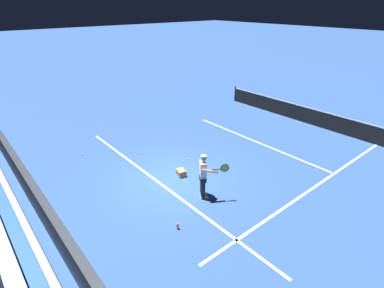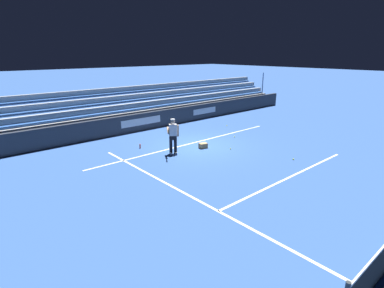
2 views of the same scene
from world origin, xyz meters
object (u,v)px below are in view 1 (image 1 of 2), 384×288
object	(u,v)px
tennis_player	(204,176)
water_bottle	(178,226)
tennis_ball_far_right	(140,153)
tennis_ball_far_left	(187,159)
ball_box_cardboard	(181,173)
tennis_ball_stray_back	(218,135)
tennis_ball_toward_net	(82,154)
tennis_net	(304,114)

from	to	relation	value
tennis_player	water_bottle	bearing A→B (deg)	-66.55
tennis_ball_far_right	tennis_ball_far_left	bearing A→B (deg)	36.22
ball_box_cardboard	tennis_ball_far_right	xyz separation A→B (m)	(-2.77, -0.30, -0.10)
tennis_ball_stray_back	tennis_ball_toward_net	distance (m)	6.90
tennis_ball_stray_back	water_bottle	bearing A→B (deg)	-54.16
tennis_ball_far_right	tennis_net	bearing A→B (deg)	74.54
ball_box_cardboard	tennis_ball_toward_net	distance (m)	5.05
tennis_ball_stray_back	tennis_ball_far_left	size ratio (longest dim) A/B	1.00
ball_box_cardboard	tennis_ball_far_left	bearing A→B (deg)	130.19
water_bottle	tennis_net	distance (m)	11.69
water_bottle	tennis_ball_toward_net	bearing A→B (deg)	-177.10
tennis_ball_stray_back	ball_box_cardboard	bearing A→B (deg)	-64.38
ball_box_cardboard	tennis_ball_far_right	world-z (taller)	ball_box_cardboard
tennis_ball_far_right	tennis_ball_toward_net	size ratio (longest dim) A/B	1.00
ball_box_cardboard	tennis_ball_far_left	world-z (taller)	ball_box_cardboard
ball_box_cardboard	tennis_ball_far_right	size ratio (longest dim) A/B	6.06
ball_box_cardboard	tennis_ball_toward_net	bearing A→B (deg)	-151.26
tennis_ball_stray_back	tennis_ball_far_left	xyz separation A→B (m)	(1.02, -2.94, 0.00)
tennis_net	ball_box_cardboard	bearing A→B (deg)	-89.34
tennis_ball_stray_back	tennis_net	xyz separation A→B (m)	(1.81, 5.31, 0.46)
ball_box_cardboard	tennis_ball_toward_net	xyz separation A→B (m)	(-4.43, -2.43, -0.10)
tennis_net	tennis_ball_stray_back	bearing A→B (deg)	-108.84
tennis_ball_far_right	tennis_net	distance (m)	9.99
ball_box_cardboard	water_bottle	distance (m)	3.23
tennis_ball_stray_back	tennis_net	distance (m)	5.63
ball_box_cardboard	water_bottle	xyz separation A→B (m)	(2.47, -2.08, -0.02)
ball_box_cardboard	tennis_ball_far_left	size ratio (longest dim) A/B	6.06
tennis_ball_stray_back	tennis_ball_far_right	xyz separation A→B (m)	(-0.85, -4.30, 0.00)
tennis_ball_far_right	water_bottle	distance (m)	5.54
tennis_player	tennis_ball_far_right	bearing A→B (deg)	179.98
tennis_player	ball_box_cardboard	world-z (taller)	tennis_player
ball_box_cardboard	tennis_ball_stray_back	world-z (taller)	ball_box_cardboard
tennis_ball_far_left	tennis_ball_toward_net	world-z (taller)	same
tennis_player	tennis_ball_stray_back	distance (m)	5.69
tennis_ball_stray_back	tennis_ball_far_left	world-z (taller)	same
tennis_ball_far_right	water_bottle	bearing A→B (deg)	-18.75
tennis_ball_far_left	tennis_ball_stray_back	bearing A→B (deg)	109.12
tennis_player	tennis_net	size ratio (longest dim) A/B	0.15
tennis_net	tennis_ball_far_left	bearing A→B (deg)	-95.50
tennis_ball_far_right	tennis_ball_toward_net	distance (m)	2.70
ball_box_cardboard	tennis_net	xyz separation A→B (m)	(-0.11, 9.32, 0.36)
tennis_ball_toward_net	tennis_net	size ratio (longest dim) A/B	0.01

